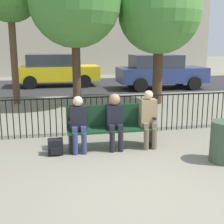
{
  "coord_description": "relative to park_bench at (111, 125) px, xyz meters",
  "views": [
    {
      "loc": [
        -1.26,
        -4.02,
        2.25
      ],
      "look_at": [
        0.0,
        2.2,
        0.8
      ],
      "focal_mm": 50.0,
      "sensor_mm": 36.0,
      "label": 1
    }
  ],
  "objects": [
    {
      "name": "ground_plane",
      "position": [
        0.0,
        -2.28,
        -0.5
      ],
      "size": [
        80.0,
        80.0,
        0.0
      ],
      "primitive_type": "plane",
      "color": "gray"
    },
    {
      "name": "park_bench",
      "position": [
        0.0,
        0.0,
        0.0
      ],
      "size": [
        1.88,
        0.45,
        0.92
      ],
      "color": "#14381E",
      "rests_on": "ground"
    },
    {
      "name": "seated_person_0",
      "position": [
        -0.71,
        -0.13,
        0.16
      ],
      "size": [
        0.34,
        0.39,
        1.16
      ],
      "color": "navy",
      "rests_on": "ground"
    },
    {
      "name": "seated_person_1",
      "position": [
        0.05,
        -0.13,
        0.19
      ],
      "size": [
        0.34,
        0.39,
        1.19
      ],
      "color": "black",
      "rests_on": "ground"
    },
    {
      "name": "seated_person_2",
      "position": [
        0.78,
        -0.13,
        0.19
      ],
      "size": [
        0.34,
        0.39,
        1.24
      ],
      "color": "brown",
      "rests_on": "ground"
    },
    {
      "name": "backpack",
      "position": [
        -1.19,
        -0.21,
        -0.34
      ],
      "size": [
        0.3,
        0.28,
        0.32
      ],
      "color": "black",
      "rests_on": "ground"
    },
    {
      "name": "fence_railing",
      "position": [
        -0.02,
        1.01,
        0.06
      ],
      "size": [
        9.01,
        0.03,
        0.95
      ],
      "color": "black",
      "rests_on": "ground"
    },
    {
      "name": "tree_0",
      "position": [
        2.62,
        4.51,
        2.72
      ],
      "size": [
        2.91,
        2.91,
        4.7
      ],
      "color": "#422D1E",
      "rests_on": "ground"
    },
    {
      "name": "tree_3",
      "position": [
        -0.33,
        4.39,
        3.0
      ],
      "size": [
        3.01,
        3.01,
        5.02
      ],
      "color": "#422D1E",
      "rests_on": "ground"
    },
    {
      "name": "street_surface",
      "position": [
        0.0,
        9.72,
        -0.49
      ],
      "size": [
        24.0,
        6.0,
        0.01
      ],
      "color": "#2B2B2D",
      "rests_on": "ground"
    },
    {
      "name": "parked_car_1",
      "position": [
        -0.95,
        9.83,
        0.34
      ],
      "size": [
        4.2,
        1.94,
        1.62
      ],
      "color": "yellow",
      "rests_on": "ground"
    },
    {
      "name": "parked_car_2",
      "position": [
        3.97,
        7.95,
        0.34
      ],
      "size": [
        4.2,
        1.94,
        1.62
      ],
      "color": "navy",
      "rests_on": "ground"
    }
  ]
}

